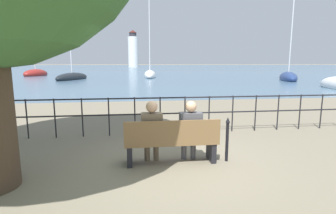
{
  "coord_description": "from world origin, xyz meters",
  "views": [
    {
      "loc": [
        -0.72,
        -4.95,
        1.96
      ],
      "look_at": [
        0.0,
        0.5,
        1.04
      ],
      "focal_mm": 28.0,
      "sensor_mm": 36.0,
      "label": 1
    }
  ],
  "objects": [
    {
      "name": "sailboat_3",
      "position": [
        -15.89,
        38.73,
        0.37
      ],
      "size": [
        3.51,
        5.55,
        11.97
      ],
      "rotation": [
        0.0,
        0.0,
        -0.28
      ],
      "color": "maroon",
      "rests_on": "ground_plane"
    },
    {
      "name": "park_bench",
      "position": [
        0.0,
        -0.06,
        0.43
      ],
      "size": [
        1.84,
        0.45,
        0.9
      ],
      "color": "brown",
      "rests_on": "ground_plane"
    },
    {
      "name": "closed_umbrella",
      "position": [
        1.12,
        -0.07,
        0.51
      ],
      "size": [
        0.09,
        0.09,
        0.91
      ],
      "color": "black",
      "rests_on": "ground_plane"
    },
    {
      "name": "promenade_railing",
      "position": [
        0.0,
        2.16,
        0.69
      ],
      "size": [
        11.24,
        0.04,
        1.05
      ],
      "color": "black",
      "rests_on": "ground_plane"
    },
    {
      "name": "seated_person_left",
      "position": [
        -0.38,
        0.01,
        0.69
      ],
      "size": [
        0.4,
        0.35,
        1.26
      ],
      "color": "brown",
      "rests_on": "ground_plane"
    },
    {
      "name": "sailboat_0",
      "position": [
        17.11,
        23.47,
        0.37
      ],
      "size": [
        4.08,
        6.44,
        12.53
      ],
      "rotation": [
        0.0,
        0.0,
        -0.41
      ],
      "color": "navy",
      "rests_on": "ground_plane"
    },
    {
      "name": "sailboat_2",
      "position": [
        -8.04,
        28.0,
        0.34
      ],
      "size": [
        3.68,
        6.51,
        12.47
      ],
      "rotation": [
        0.0,
        0.0,
        -0.33
      ],
      "color": "black",
      "rests_on": "ground_plane"
    },
    {
      "name": "harbor_lighthouse",
      "position": [
        -0.55,
        129.73,
        8.45
      ],
      "size": [
        4.98,
        4.98,
        18.17
      ],
      "color": "white",
      "rests_on": "ground_plane"
    },
    {
      "name": "seated_person_right",
      "position": [
        0.38,
        0.01,
        0.68
      ],
      "size": [
        0.43,
        0.35,
        1.24
      ],
      "color": "#4C4C51",
      "rests_on": "ground_plane"
    },
    {
      "name": "sailboat_1",
      "position": [
        1.64,
        32.7,
        0.35
      ],
      "size": [
        2.27,
        9.0,
        12.96
      ],
      "rotation": [
        0.0,
        0.0,
        -0.07
      ],
      "color": "white",
      "rests_on": "ground_plane"
    },
    {
      "name": "harbor_water",
      "position": [
        0.0,
        158.7,
        0.0
      ],
      "size": [
        600.0,
        300.0,
        0.01
      ],
      "color": "slate",
      "rests_on": "ground_plane"
    },
    {
      "name": "ground_plane",
      "position": [
        0.0,
        0.0,
        0.0
      ],
      "size": [
        1000.0,
        1000.0,
        0.0
      ],
      "primitive_type": "plane",
      "color": "#7A705B"
    }
  ]
}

